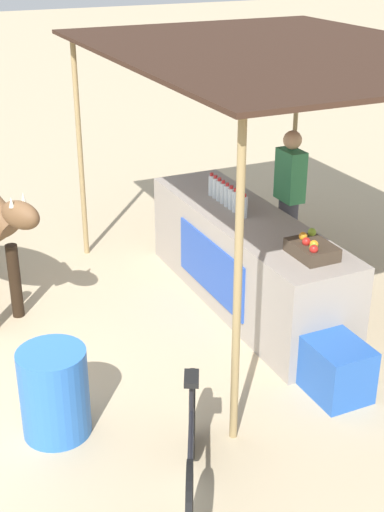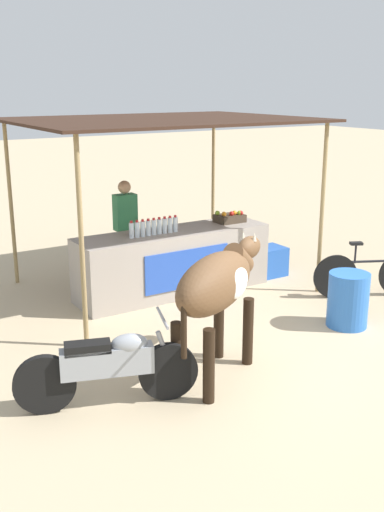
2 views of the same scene
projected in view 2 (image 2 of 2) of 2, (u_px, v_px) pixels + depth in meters
The scene contains 11 objects.
ground_plane at pixel (264, 342), 7.36m from camera, with size 60.00×60.00×0.00m, color tan.
stall_counter at pixel (173, 262), 9.02m from camera, with size 3.00×0.82×0.96m.
stall_awning at pixel (162, 126), 8.72m from camera, with size 4.20×3.20×2.58m.
water_bottle_row at pixel (154, 227), 8.64m from camera, with size 0.79×0.07×0.25m.
fruit_crate at pixel (230, 218), 9.45m from camera, with size 0.44×0.32×0.18m.
vendor_behind_counter at pixel (126, 232), 9.32m from camera, with size 0.34×0.22×1.65m.
cooler_box at pixel (266, 262), 9.89m from camera, with size 0.60×0.44×0.48m, color blue.
water_barrel at pixel (348, 300), 7.78m from camera, with size 0.53×0.53×0.72m, color blue.
cow at pixel (218, 285), 6.25m from camera, with size 1.76×1.22×1.44m.
motorcycle_parked at pixel (110, 366), 5.81m from camera, with size 1.73×0.77×0.90m.
bicycle_leaning at pixel (368, 274), 8.86m from camera, with size 1.51×0.76×0.85m.
Camera 2 is at (-4.35, -5.28, 3.05)m, focal length 42.00 mm.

